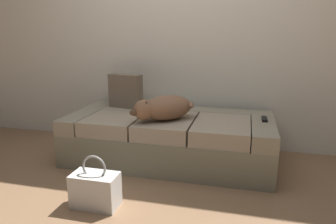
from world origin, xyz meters
name	(u,v)px	position (x,y,z in m)	size (l,w,h in m)	color
ground_plane	(135,215)	(0.00, 0.00, 0.00)	(10.00, 10.00, 0.00)	#916B4C
back_wall	(183,11)	(0.00, 1.52, 1.40)	(6.40, 0.10, 2.80)	white
couch	(169,138)	(0.00, 0.96, 0.22)	(1.87, 0.86, 0.43)	gray
dog_tan	(163,108)	(-0.02, 0.82, 0.54)	(0.54, 0.53, 0.22)	#8B6146
tv_remote	(264,119)	(0.84, 1.02, 0.45)	(0.04, 0.15, 0.02)	black
throw_pillow	(126,91)	(-0.52, 1.19, 0.60)	(0.34, 0.12, 0.34)	#7A6957
handbag	(95,189)	(-0.30, 0.04, 0.13)	(0.32, 0.18, 0.38)	silver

